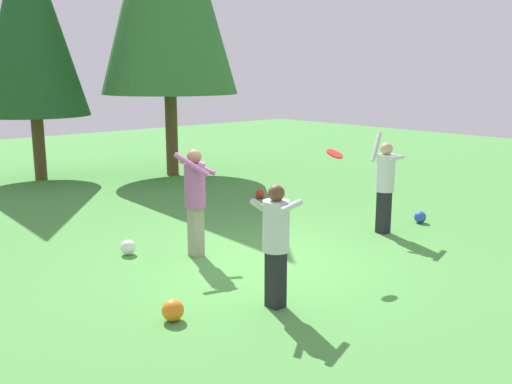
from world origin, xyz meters
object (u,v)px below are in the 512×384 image
(ball_orange, at_px, (173,310))
(ball_blue, at_px, (420,217))
(person_catcher, at_px, (276,236))
(person_bystander, at_px, (195,193))
(ball_red, at_px, (260,194))
(frisbee, at_px, (335,154))
(person_thrower, at_px, (385,180))
(tree_center, at_px, (29,18))
(ball_white, at_px, (128,247))

(ball_orange, height_order, ball_blue, ball_orange)
(person_catcher, height_order, ball_blue, person_catcher)
(person_bystander, bearing_deg, ball_red, 83.92)
(frisbee, height_order, ball_orange, frisbee)
(person_thrower, bearing_deg, ball_red, -107.00)
(ball_red, bearing_deg, tree_center, 115.98)
(person_bystander, distance_m, frisbee, 2.32)
(ball_red, height_order, tree_center, tree_center)
(person_thrower, distance_m, tree_center, 10.59)
(person_bystander, distance_m, tree_center, 9.12)
(person_thrower, bearing_deg, ball_white, -38.52)
(ball_white, xyz_separation_m, ball_blue, (5.39, -2.10, -0.01))
(person_bystander, bearing_deg, tree_center, 134.62)
(ball_red, bearing_deg, ball_white, -159.34)
(person_bystander, distance_m, ball_red, 4.55)
(person_thrower, bearing_deg, frisbee, -0.00)
(person_thrower, relative_size, tree_center, 0.27)
(frisbee, bearing_deg, person_thrower, 12.96)
(tree_center, bearing_deg, ball_white, -101.74)
(ball_blue, bearing_deg, person_catcher, -168.08)
(person_catcher, distance_m, ball_orange, 1.56)
(person_catcher, xyz_separation_m, ball_red, (4.16, 4.86, -0.84))
(ball_white, distance_m, ball_red, 4.81)
(ball_white, bearing_deg, ball_blue, -21.30)
(frisbee, xyz_separation_m, ball_red, (2.26, 4.18, -1.63))
(person_catcher, relative_size, frisbee, 5.15)
(person_catcher, bearing_deg, tree_center, 63.75)
(ball_blue, height_order, tree_center, tree_center)
(ball_blue, bearing_deg, person_bystander, 164.06)
(ball_orange, bearing_deg, person_bystander, 47.45)
(person_catcher, relative_size, ball_white, 6.37)
(person_bystander, relative_size, ball_blue, 7.41)
(ball_orange, distance_m, ball_red, 6.92)
(person_thrower, relative_size, person_bystander, 1.06)
(person_bystander, height_order, tree_center, tree_center)
(ball_red, bearing_deg, frisbee, -118.40)
(person_bystander, bearing_deg, frisbee, 0.00)
(ball_white, height_order, ball_blue, ball_white)
(ball_orange, distance_m, ball_blue, 6.30)
(person_catcher, height_order, ball_orange, person_catcher)
(ball_white, bearing_deg, tree_center, 78.26)
(person_catcher, xyz_separation_m, frisbee, (1.90, 0.68, 0.79))
(frisbee, bearing_deg, ball_blue, 7.01)
(person_bystander, height_order, ball_red, person_bystander)
(person_bystander, xyz_separation_m, frisbee, (1.43, -1.69, 0.68))
(person_catcher, relative_size, ball_blue, 6.73)
(ball_red, distance_m, tree_center, 7.88)
(person_bystander, bearing_deg, ball_white, -174.43)
(ball_red, xyz_separation_m, tree_center, (-2.91, 5.97, 4.25))
(person_thrower, height_order, ball_red, person_thrower)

